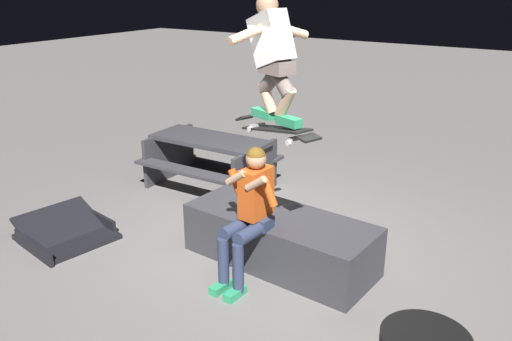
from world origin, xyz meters
TOP-DOWN VIEW (x-y plane):
  - ground_plane at (0.00, 0.00)m, footprint 40.00×40.00m
  - ledge_box_main at (-0.20, 0.17)m, footprint 2.10×0.97m
  - person_sitting_on_ledge at (-0.12, 0.63)m, footprint 0.60×0.77m
  - skateboard at (-0.30, 0.46)m, footprint 1.03×0.53m
  - skater_airborne at (-0.25, 0.44)m, footprint 0.63×0.86m
  - kicker_ramp at (2.17, 1.07)m, footprint 1.08×1.08m
  - picnic_table_back at (1.75, -1.16)m, footprint 1.73×1.37m

SIDE VIEW (x-z plane):
  - ground_plane at x=0.00m, z-range 0.00..0.00m
  - kicker_ramp at x=2.17m, z-range -0.13..0.25m
  - ledge_box_main at x=-0.20m, z-range 0.00..0.55m
  - picnic_table_back at x=1.75m, z-range 0.12..0.87m
  - person_sitting_on_ledge at x=-0.12m, z-range 0.09..1.47m
  - skateboard at x=-0.30m, z-range 1.50..1.65m
  - skater_airborne at x=-0.25m, z-range 1.70..2.82m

